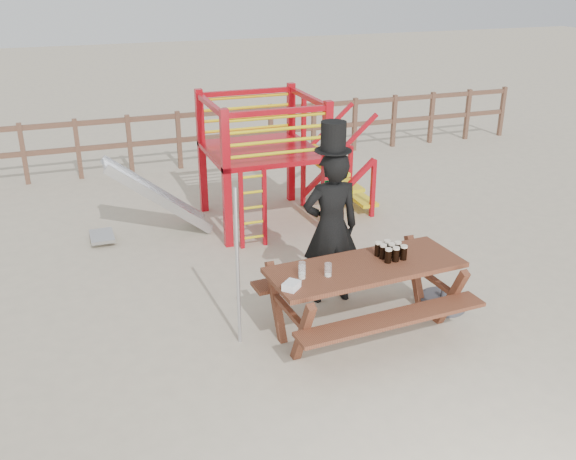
# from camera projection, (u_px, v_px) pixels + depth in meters

# --- Properties ---
(ground) EXTENTS (60.00, 60.00, 0.00)m
(ground) POSITION_uv_depth(u_px,v_px,m) (341.00, 330.00, 7.54)
(ground) COLOR #BAAC91
(ground) RESTS_ON ground
(back_fence) EXTENTS (15.09, 0.09, 1.20)m
(back_fence) POSITION_uv_depth(u_px,v_px,m) (202.00, 132.00, 13.32)
(back_fence) COLOR brown
(back_fence) RESTS_ON ground
(playground_fort) EXTENTS (4.71, 1.84, 2.10)m
(playground_fort) POSITION_uv_depth(u_px,v_px,m) (257.00, 160.00, 10.27)
(playground_fort) COLOR #AF0B16
(playground_fort) RESTS_ON ground
(picnic_table) EXTENTS (2.30, 1.66, 0.86)m
(picnic_table) POSITION_uv_depth(u_px,v_px,m) (364.00, 290.00, 7.31)
(picnic_table) COLOR brown
(picnic_table) RESTS_ON ground
(man_with_hat) EXTENTS (0.75, 0.53, 2.31)m
(man_with_hat) POSITION_uv_depth(u_px,v_px,m) (331.00, 224.00, 7.85)
(man_with_hat) COLOR black
(man_with_hat) RESTS_ON ground
(metal_pole) EXTENTS (0.04, 0.04, 1.86)m
(metal_pole) POSITION_uv_depth(u_px,v_px,m) (238.00, 268.00, 6.95)
(metal_pole) COLOR #B2B2B7
(metal_pole) RESTS_ON ground
(parasol_base) EXTENTS (0.58, 0.58, 0.25)m
(parasol_base) POSITION_uv_depth(u_px,v_px,m) (442.00, 302.00, 8.02)
(parasol_base) COLOR #39393E
(parasol_base) RESTS_ON ground
(paper_bag) EXTENTS (0.23, 0.22, 0.08)m
(paper_bag) POSITION_uv_depth(u_px,v_px,m) (291.00, 286.00, 6.64)
(paper_bag) COLOR white
(paper_bag) RESTS_ON picnic_table
(stout_pints) EXTENTS (0.31, 0.29, 0.17)m
(stout_pints) POSITION_uv_depth(u_px,v_px,m) (391.00, 251.00, 7.33)
(stout_pints) COLOR black
(stout_pints) RESTS_ON picnic_table
(empty_glasses) EXTENTS (0.36, 0.20, 0.15)m
(empty_glasses) POSITION_uv_depth(u_px,v_px,m) (311.00, 271.00, 6.90)
(empty_glasses) COLOR silver
(empty_glasses) RESTS_ON picnic_table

